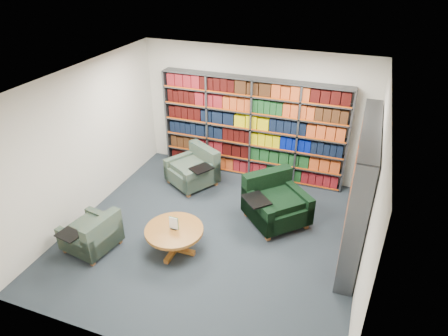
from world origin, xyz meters
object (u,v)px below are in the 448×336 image
(coffee_table, at_px, (174,233))
(chair_teal_left, at_px, (195,170))
(chair_green_right, at_px, (274,203))
(chair_teal_front, at_px, (94,236))

(coffee_table, bearing_deg, chair_teal_left, 104.78)
(chair_green_right, distance_m, coffee_table, 1.98)
(chair_teal_left, relative_size, chair_teal_front, 1.23)
(chair_teal_left, bearing_deg, chair_teal_front, -105.69)
(chair_teal_left, distance_m, chair_teal_front, 2.69)
(chair_teal_front, relative_size, coffee_table, 1.01)
(chair_teal_front, bearing_deg, coffee_table, 18.30)
(chair_teal_front, bearing_deg, chair_green_right, 35.63)
(coffee_table, bearing_deg, chair_teal_front, -161.70)
(chair_teal_left, height_order, coffee_table, chair_teal_left)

